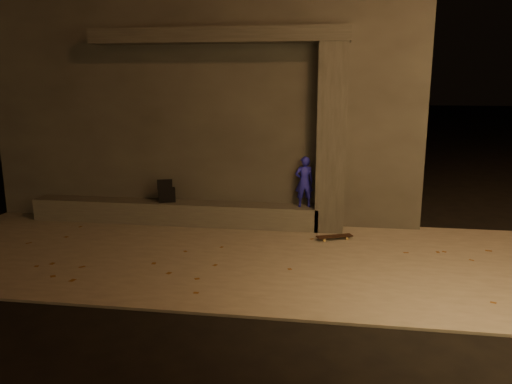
% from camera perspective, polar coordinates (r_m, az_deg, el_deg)
% --- Properties ---
extents(ground, '(120.00, 120.00, 0.00)m').
position_cam_1_polar(ground, '(6.82, -6.94, -13.01)').
color(ground, black).
rests_on(ground, ground).
extents(sidewalk, '(11.00, 4.40, 0.04)m').
position_cam_1_polar(sidewalk, '(8.60, -3.35, -7.25)').
color(sidewalk, slate).
rests_on(sidewalk, ground).
extents(building, '(9.00, 5.10, 5.22)m').
position_cam_1_polar(building, '(12.70, -3.70, 11.05)').
color(building, '#373532').
rests_on(building, ground).
extents(ledge, '(6.00, 0.55, 0.45)m').
position_cam_1_polar(ledge, '(10.52, -9.39, -2.30)').
color(ledge, '#4D4C46').
rests_on(ledge, sidewalk).
extents(column, '(0.55, 0.55, 3.60)m').
position_cam_1_polar(column, '(9.72, 8.61, 5.96)').
color(column, '#373532').
rests_on(column, sidewalk).
extents(canopy, '(5.00, 0.70, 0.28)m').
position_cam_1_polar(canopy, '(10.00, -4.33, 17.38)').
color(canopy, '#373532').
rests_on(canopy, column).
extents(skateboarder, '(0.41, 0.32, 1.01)m').
position_cam_1_polar(skateboarder, '(9.87, 5.54, 1.18)').
color(skateboarder, '#1E1CBB').
rests_on(skateboarder, ledge).
extents(backpack, '(0.40, 0.33, 0.49)m').
position_cam_1_polar(backpack, '(10.48, -10.17, -0.19)').
color(backpack, black).
rests_on(backpack, ledge).
extents(skateboard, '(0.69, 0.43, 0.08)m').
position_cam_1_polar(skateboard, '(9.44, 8.96, -5.05)').
color(skateboard, black).
rests_on(skateboard, sidewalk).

